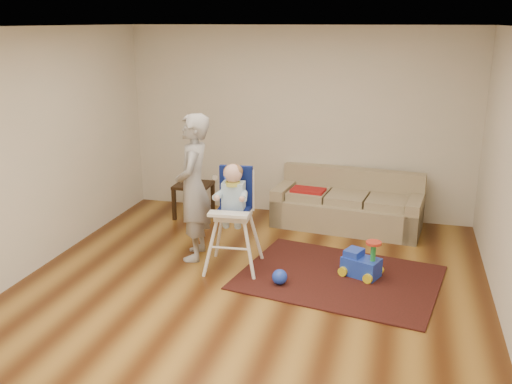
% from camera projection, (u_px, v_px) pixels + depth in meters
% --- Properties ---
extents(ground, '(5.50, 5.50, 0.00)m').
position_uv_depth(ground, '(246.00, 293.00, 6.00)').
color(ground, '#47230D').
rests_on(ground, ground).
extents(room_envelope, '(5.04, 5.52, 2.72)m').
position_uv_depth(room_envelope, '(259.00, 108.00, 5.94)').
color(room_envelope, silver).
rests_on(room_envelope, ground).
extents(sofa, '(2.07, 1.03, 0.77)m').
position_uv_depth(sofa, '(347.00, 201.00, 7.82)').
color(sofa, '#9D886A').
rests_on(sofa, ground).
extents(side_table, '(0.50, 0.50, 0.50)m').
position_uv_depth(side_table, '(194.00, 200.00, 8.29)').
color(side_table, black).
rests_on(side_table, ground).
extents(area_rug, '(2.36, 1.93, 0.02)m').
position_uv_depth(area_rug, '(339.00, 277.00, 6.35)').
color(area_rug, black).
rests_on(area_rug, ground).
extents(ride_on_toy, '(0.48, 0.42, 0.44)m').
position_uv_depth(ride_on_toy, '(362.00, 257.00, 6.33)').
color(ride_on_toy, blue).
rests_on(ride_on_toy, area_rug).
extents(toy_ball, '(0.17, 0.17, 0.17)m').
position_uv_depth(toy_ball, '(280.00, 277.00, 6.15)').
color(toy_ball, blue).
rests_on(toy_ball, area_rug).
extents(high_chair, '(0.63, 0.63, 1.25)m').
position_uv_depth(high_chair, '(233.00, 219.00, 6.45)').
color(high_chair, white).
rests_on(high_chair, ground).
extents(adult, '(0.53, 0.71, 1.75)m').
position_uv_depth(adult, '(193.00, 188.00, 6.68)').
color(adult, '#9A9A9C').
rests_on(adult, ground).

